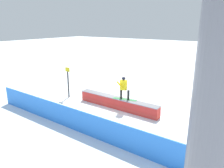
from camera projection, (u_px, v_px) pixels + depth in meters
name	position (u px, v px, depth m)	size (l,w,h in m)	color
ground_plane	(117.00, 108.00, 13.88)	(120.00, 120.00, 0.00)	white
grind_box	(117.00, 103.00, 13.79)	(5.79, 0.70, 0.73)	red
snowboarder	(124.00, 87.00, 13.18)	(1.56, 0.64, 1.45)	#388646
safety_fence	(77.00, 120.00, 10.76)	(13.29, 0.06, 1.18)	#2E7CEE
trail_marker	(68.00, 82.00, 15.63)	(0.40, 0.10, 2.26)	#262628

